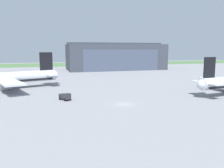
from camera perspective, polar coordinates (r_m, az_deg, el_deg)
ground_plane at (r=66.30m, az=2.86°, el=-4.96°), size 440.00×440.00×0.00m
grass_field_strip at (r=241.71m, az=-11.35°, el=4.66°), size 440.00×56.00×0.08m
maintenance_hangar at (r=178.86m, az=0.90°, el=6.60°), size 71.90×29.84×20.01m
airliner_far_right at (r=98.33m, az=-25.15°, el=1.16°), size 43.18×37.48×14.04m
baggage_tug at (r=72.88m, az=-11.27°, el=-2.97°), size 3.51×4.52×2.22m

